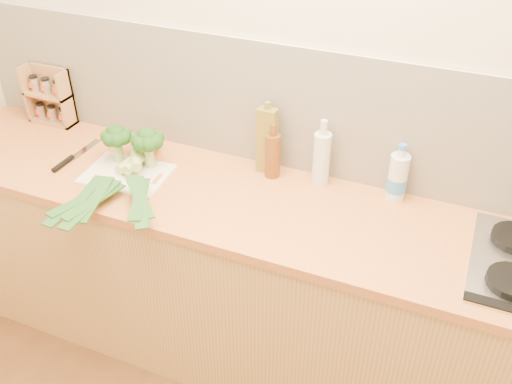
% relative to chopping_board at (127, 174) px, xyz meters
% --- Properties ---
extents(room_shell, '(3.50, 3.50, 3.50)m').
position_rel_chopping_board_xyz_m(room_shell, '(0.66, 0.33, 0.26)').
color(room_shell, beige).
rests_on(room_shell, ground).
extents(counter, '(3.20, 0.62, 0.90)m').
position_rel_chopping_board_xyz_m(counter, '(0.66, 0.04, -0.45)').
color(counter, tan).
rests_on(counter, ground).
extents(chopping_board, '(0.36, 0.28, 0.01)m').
position_rel_chopping_board_xyz_m(chopping_board, '(0.00, 0.00, 0.00)').
color(chopping_board, white).
rests_on(chopping_board, counter).
extents(broccoli_left, '(0.13, 0.13, 0.17)m').
position_rel_chopping_board_xyz_m(broccoli_left, '(-0.08, 0.07, 0.12)').
color(broccoli_left, '#96B66A').
rests_on(broccoli_left, chopping_board).
extents(broccoli_right, '(0.14, 0.14, 0.18)m').
position_rel_chopping_board_xyz_m(broccoli_right, '(0.06, 0.09, 0.13)').
color(broccoli_right, '#96B66A').
rests_on(broccoli_right, chopping_board).
extents(leek_front, '(0.12, 0.70, 0.04)m').
position_rel_chopping_board_xyz_m(leek_front, '(-0.02, -0.02, 0.03)').
color(leek_front, white).
rests_on(leek_front, chopping_board).
extents(leek_mid, '(0.11, 0.68, 0.04)m').
position_rel_chopping_board_xyz_m(leek_mid, '(0.03, -0.04, 0.05)').
color(leek_mid, white).
rests_on(leek_mid, chopping_board).
extents(leek_back, '(0.42, 0.57, 0.04)m').
position_rel_chopping_board_xyz_m(leek_back, '(0.08, -0.03, 0.06)').
color(leek_back, white).
rests_on(leek_back, chopping_board).
extents(chefs_knife, '(0.04, 0.31, 0.02)m').
position_rel_chopping_board_xyz_m(chefs_knife, '(-0.29, -0.01, 0.00)').
color(chefs_knife, silver).
rests_on(chefs_knife, counter).
extents(spice_rack, '(0.23, 0.09, 0.28)m').
position_rel_chopping_board_xyz_m(spice_rack, '(-0.60, 0.28, 0.12)').
color(spice_rack, '#B9814F').
rests_on(spice_rack, counter).
extents(oil_tin, '(0.08, 0.05, 0.32)m').
position_rel_chopping_board_xyz_m(oil_tin, '(0.53, 0.26, 0.14)').
color(oil_tin, olive).
rests_on(oil_tin, counter).
extents(glass_bottle, '(0.07, 0.07, 0.29)m').
position_rel_chopping_board_xyz_m(glass_bottle, '(0.77, 0.26, 0.11)').
color(glass_bottle, silver).
rests_on(glass_bottle, counter).
extents(amber_bottle, '(0.06, 0.06, 0.24)m').
position_rel_chopping_board_xyz_m(amber_bottle, '(0.57, 0.24, 0.10)').
color(amber_bottle, brown).
rests_on(amber_bottle, counter).
extents(water_bottle, '(0.08, 0.08, 0.23)m').
position_rel_chopping_board_xyz_m(water_bottle, '(1.07, 0.27, 0.09)').
color(water_bottle, silver).
rests_on(water_bottle, counter).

